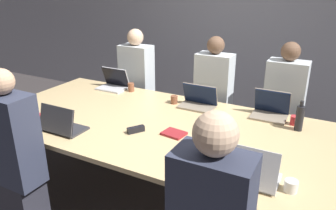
{
  "coord_description": "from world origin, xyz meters",
  "views": [
    {
      "loc": [
        1.32,
        -2.34,
        1.94
      ],
      "look_at": [
        0.02,
        0.1,
        0.87
      ],
      "focal_mm": 35.0,
      "sensor_mm": 36.0,
      "label": 1
    }
  ],
  "objects_px": {
    "laptop_near_right": "(254,173)",
    "person_near_left": "(15,158)",
    "person_far_left": "(137,85)",
    "laptop_far_center": "(198,101)",
    "bottle_far_right": "(300,118)",
    "cup_far_right": "(294,120)",
    "laptop_near_left": "(61,124)",
    "laptop_far_left": "(114,83)",
    "stapler": "(136,129)",
    "person_far_right": "(283,108)",
    "person_far_center": "(213,98)",
    "cup_near_right": "(291,186)",
    "cup_far_left": "(131,87)",
    "laptop_far_right": "(270,109)",
    "cup_near_left": "(42,120)",
    "cup_far_center": "(174,100)"
  },
  "relations": [
    {
      "from": "cup_far_left",
      "to": "laptop_far_center",
      "type": "distance_m",
      "value": 0.88
    },
    {
      "from": "person_far_left",
      "to": "person_far_center",
      "type": "height_order",
      "value": "person_far_left"
    },
    {
      "from": "laptop_near_left",
      "to": "person_far_right",
      "type": "distance_m",
      "value": 2.24
    },
    {
      "from": "cup_far_right",
      "to": "bottle_far_right",
      "type": "relative_size",
      "value": 0.31
    },
    {
      "from": "cup_far_center",
      "to": "person_far_left",
      "type": "bearing_deg",
      "value": 147.2
    },
    {
      "from": "bottle_far_right",
      "to": "cup_near_right",
      "type": "bearing_deg",
      "value": -84.93
    },
    {
      "from": "cup_far_right",
      "to": "stapler",
      "type": "bearing_deg",
      "value": -145.67
    },
    {
      "from": "laptop_near_left",
      "to": "laptop_far_right",
      "type": "relative_size",
      "value": 1.09
    },
    {
      "from": "person_near_left",
      "to": "person_far_right",
      "type": "xyz_separation_m",
      "value": [
        1.63,
        2.02,
        0.0
      ]
    },
    {
      "from": "cup_far_right",
      "to": "person_far_center",
      "type": "xyz_separation_m",
      "value": [
        -0.95,
        0.48,
        -0.1
      ]
    },
    {
      "from": "laptop_far_right",
      "to": "person_far_center",
      "type": "distance_m",
      "value": 0.83
    },
    {
      "from": "laptop_near_right",
      "to": "laptop_far_left",
      "type": "xyz_separation_m",
      "value": [
        -1.95,
        1.16,
        -0.01
      ]
    },
    {
      "from": "laptop_far_right",
      "to": "person_far_center",
      "type": "relative_size",
      "value": 0.24
    },
    {
      "from": "person_far_left",
      "to": "cup_far_right",
      "type": "xyz_separation_m",
      "value": [
        1.99,
        -0.49,
        0.1
      ]
    },
    {
      "from": "laptop_far_right",
      "to": "cup_far_right",
      "type": "height_order",
      "value": "laptop_far_right"
    },
    {
      "from": "cup_near_left",
      "to": "cup_far_right",
      "type": "distance_m",
      "value": 2.25
    },
    {
      "from": "person_far_center",
      "to": "stapler",
      "type": "xyz_separation_m",
      "value": [
        -0.22,
        -1.28,
        0.09
      ]
    },
    {
      "from": "laptop_near_right",
      "to": "cup_far_center",
      "type": "relative_size",
      "value": 3.72
    },
    {
      "from": "cup_near_right",
      "to": "person_far_center",
      "type": "distance_m",
      "value": 1.87
    },
    {
      "from": "laptop_far_right",
      "to": "laptop_far_center",
      "type": "distance_m",
      "value": 0.7
    },
    {
      "from": "stapler",
      "to": "person_far_left",
      "type": "bearing_deg",
      "value": 156.38
    },
    {
      "from": "person_far_left",
      "to": "laptop_far_right",
      "type": "height_order",
      "value": "person_far_left"
    },
    {
      "from": "laptop_far_left",
      "to": "laptop_far_center",
      "type": "relative_size",
      "value": 0.94
    },
    {
      "from": "person_far_left",
      "to": "cup_near_left",
      "type": "xyz_separation_m",
      "value": [
        0.0,
        -1.55,
        0.11
      ]
    },
    {
      "from": "person_near_left",
      "to": "cup_near_left",
      "type": "bearing_deg",
      "value": -68.16
    },
    {
      "from": "person_far_left",
      "to": "bottle_far_right",
      "type": "relative_size",
      "value": 5.14
    },
    {
      "from": "laptop_near_right",
      "to": "laptop_far_right",
      "type": "height_order",
      "value": "laptop_near_right"
    },
    {
      "from": "laptop_near_left",
      "to": "person_far_center",
      "type": "distance_m",
      "value": 1.76
    },
    {
      "from": "stapler",
      "to": "cup_far_right",
      "type": "bearing_deg",
      "value": 67.83
    },
    {
      "from": "laptop_far_center",
      "to": "bottle_far_right",
      "type": "bearing_deg",
      "value": -5.9
    },
    {
      "from": "laptop_far_right",
      "to": "bottle_far_right",
      "type": "bearing_deg",
      "value": -34.29
    },
    {
      "from": "cup_far_right",
      "to": "cup_near_left",
      "type": "bearing_deg",
      "value": -151.94
    },
    {
      "from": "cup_near_left",
      "to": "laptop_far_center",
      "type": "height_order",
      "value": "laptop_far_center"
    },
    {
      "from": "laptop_far_left",
      "to": "bottle_far_right",
      "type": "bearing_deg",
      "value": -5.02
    },
    {
      "from": "person_far_right",
      "to": "person_far_center",
      "type": "distance_m",
      "value": 0.77
    },
    {
      "from": "laptop_near_right",
      "to": "bottle_far_right",
      "type": "bearing_deg",
      "value": -98.24
    },
    {
      "from": "cup_far_left",
      "to": "cup_far_center",
      "type": "height_order",
      "value": "cup_far_left"
    },
    {
      "from": "person_far_right",
      "to": "cup_near_left",
      "type": "bearing_deg",
      "value": -138.77
    },
    {
      "from": "laptop_near_right",
      "to": "person_near_left",
      "type": "bearing_deg",
      "value": 13.78
    },
    {
      "from": "person_near_left",
      "to": "stapler",
      "type": "bearing_deg",
      "value": -132.81
    },
    {
      "from": "cup_far_left",
      "to": "person_far_right",
      "type": "bearing_deg",
      "value": 15.09
    },
    {
      "from": "person_near_left",
      "to": "person_far_left",
      "type": "bearing_deg",
      "value": -84.85
    },
    {
      "from": "stapler",
      "to": "cup_far_left",
      "type": "bearing_deg",
      "value": 159.65
    },
    {
      "from": "cup_near_left",
      "to": "laptop_far_right",
      "type": "bearing_deg",
      "value": 33.2
    },
    {
      "from": "laptop_near_right",
      "to": "person_near_left",
      "type": "xyz_separation_m",
      "value": [
        -1.72,
        -0.42,
        -0.14
      ]
    },
    {
      "from": "cup_far_right",
      "to": "laptop_near_left",
      "type": "bearing_deg",
      "value": -147.86
    },
    {
      "from": "cup_far_center",
      "to": "laptop_far_left",
      "type": "bearing_deg",
      "value": 172.51
    },
    {
      "from": "person_near_left",
      "to": "bottle_far_right",
      "type": "relative_size",
      "value": 5.09
    },
    {
      "from": "cup_far_left",
      "to": "cup_near_left",
      "type": "relative_size",
      "value": 1.0
    },
    {
      "from": "cup_far_center",
      "to": "person_far_center",
      "type": "bearing_deg",
      "value": 64.95
    }
  ]
}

